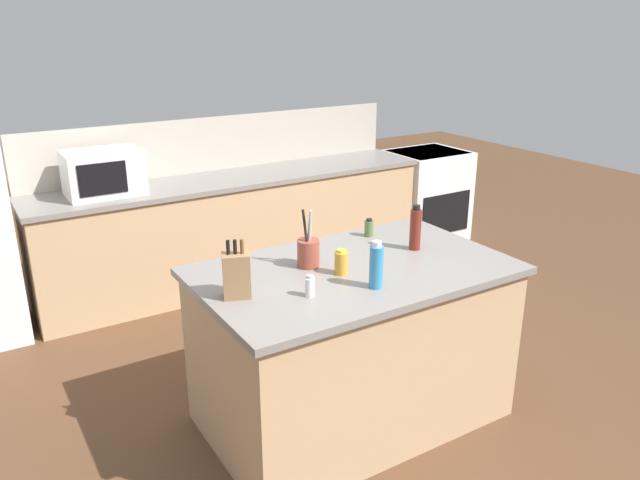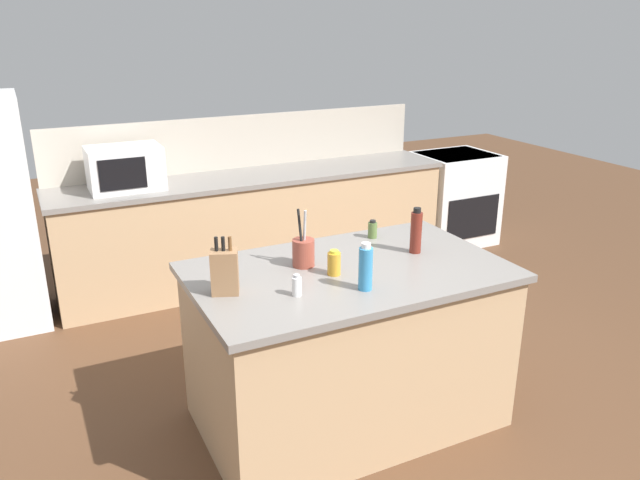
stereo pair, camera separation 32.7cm
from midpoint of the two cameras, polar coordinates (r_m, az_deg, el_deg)
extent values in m
plane|color=brown|center=(3.81, 0.32, -15.78)|extent=(14.00, 14.00, 0.00)
cube|color=tan|center=(5.49, -9.23, 0.79)|extent=(3.38, 0.62, 0.90)
cube|color=gray|center=(5.36, -9.50, 5.54)|extent=(3.42, 0.66, 0.04)
cube|color=#B2A899|center=(5.59, -10.91, 8.67)|extent=(3.38, 0.03, 0.46)
cube|color=tan|center=(3.56, 0.34, -9.88)|extent=(1.63, 0.97, 0.90)
cube|color=gray|center=(3.36, 0.35, -2.89)|extent=(1.69, 1.03, 0.04)
cube|color=white|center=(6.55, 8.21, 4.06)|extent=(0.76, 0.64, 0.92)
cube|color=black|center=(6.35, 10.02, 2.36)|extent=(0.61, 0.01, 0.41)
cube|color=black|center=(6.45, 8.40, 7.91)|extent=(0.68, 0.58, 0.02)
cube|color=white|center=(5.02, -21.00, 5.75)|extent=(0.55, 0.38, 0.34)
cube|color=black|center=(4.83, -21.11, 5.21)|extent=(0.34, 0.01, 0.23)
cube|color=#936B47|center=(3.02, -10.75, -3.25)|extent=(0.16, 0.14, 0.22)
cylinder|color=black|center=(2.97, -11.55, -0.71)|extent=(0.02, 0.02, 0.07)
cylinder|color=black|center=(2.97, -10.92, -0.67)|extent=(0.02, 0.02, 0.07)
cylinder|color=brown|center=(2.97, -10.30, -0.63)|extent=(0.02, 0.02, 0.07)
cylinder|color=brown|center=(3.34, -3.88, -1.26)|extent=(0.12, 0.12, 0.15)
cylinder|color=olive|center=(3.31, -3.79, 1.35)|extent=(0.01, 0.05, 0.18)
cylinder|color=black|center=(3.29, -4.25, 1.22)|extent=(0.01, 0.05, 0.18)
cylinder|color=#B2B2B7|center=(3.28, -3.77, 1.19)|extent=(0.01, 0.03, 0.18)
cylinder|color=maroon|center=(3.59, 6.15, 0.90)|extent=(0.07, 0.07, 0.24)
cylinder|color=black|center=(3.55, 6.23, 2.93)|extent=(0.04, 0.04, 0.03)
cylinder|color=#3384BC|center=(3.07, 2.14, -2.54)|extent=(0.07, 0.07, 0.22)
cylinder|color=white|center=(3.02, 2.17, -0.41)|extent=(0.05, 0.05, 0.03)
cylinder|color=#567038|center=(3.81, 2.06, 1.02)|extent=(0.06, 0.06, 0.10)
cylinder|color=black|center=(3.79, 2.07, 1.81)|extent=(0.04, 0.04, 0.02)
cylinder|color=silver|center=(3.00, -4.07, -4.38)|extent=(0.05, 0.05, 0.09)
cylinder|color=#B2B2B7|center=(2.98, -4.09, -3.42)|extent=(0.03, 0.03, 0.02)
cylinder|color=gold|center=(3.24, -0.93, -2.18)|extent=(0.07, 0.07, 0.12)
cylinder|color=gold|center=(3.22, -0.94, -1.06)|extent=(0.05, 0.05, 0.02)
camera|label=1|loc=(0.16, -92.59, -0.93)|focal=35.00mm
camera|label=2|loc=(0.16, 87.41, 0.93)|focal=35.00mm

